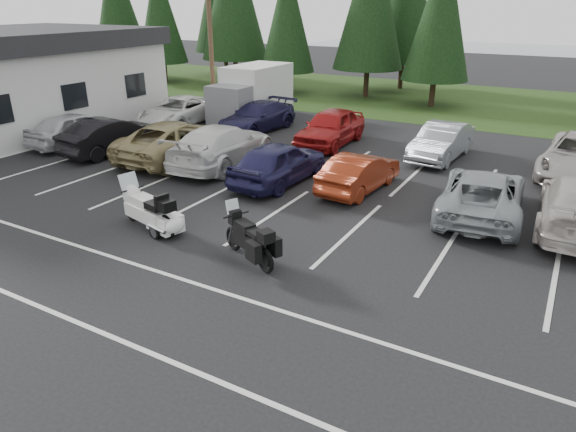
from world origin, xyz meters
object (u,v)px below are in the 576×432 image
(car_near_4, at_px, (279,162))
(cargo_trailer, at_px, (165,224))
(car_near_1, at_px, (112,135))
(car_far_2, at_px, (331,127))
(car_far_3, at_px, (441,142))
(box_truck, at_px, (248,94))
(car_near_0, at_px, (76,128))
(car_far_0, at_px, (179,111))
(car_near_5, at_px, (359,172))
(car_near_3, at_px, (222,145))
(car_far_1, at_px, (257,117))
(car_near_6, at_px, (482,194))
(utility_pole, at_px, (210,32))
(adventure_motorcycle, at_px, (248,235))
(touring_motorcycle, at_px, (147,205))
(car_near_2, at_px, (177,140))

(car_near_4, xyz_separation_m, cargo_trailer, (-0.51, -5.58, -0.45))
(car_near_4, bearing_deg, car_near_1, 3.37)
(car_far_2, distance_m, car_far_3, 5.08)
(box_truck, relative_size, car_near_0, 1.22)
(car_near_1, height_order, car_far_0, car_near_1)
(car_near_1, bearing_deg, car_near_0, 1.39)
(car_far_0, bearing_deg, car_near_5, -27.43)
(car_near_3, height_order, car_far_1, car_near_3)
(car_near_1, height_order, car_near_6, car_near_1)
(utility_pole, distance_m, cargo_trailer, 16.76)
(adventure_motorcycle, bearing_deg, car_near_0, -178.56)
(car_near_6, xyz_separation_m, car_far_0, (-16.75, 5.25, 0.02))
(car_near_6, distance_m, adventure_motorcycle, 7.72)
(car_near_0, xyz_separation_m, car_far_1, (5.86, 6.49, -0.06))
(car_far_2, bearing_deg, car_near_1, -144.03)
(car_near_6, bearing_deg, car_near_0, -4.39)
(touring_motorcycle, bearing_deg, box_truck, 126.11)
(car_near_1, height_order, adventure_motorcycle, car_near_1)
(car_far_3, bearing_deg, car_near_4, -121.40)
(car_near_2, height_order, car_near_3, car_near_3)
(car_near_1, bearing_deg, car_near_6, -173.56)
(car_near_2, relative_size, car_far_0, 1.11)
(car_far_2, bearing_deg, car_near_5, -56.91)
(car_far_0, bearing_deg, car_near_4, -36.23)
(utility_pole, relative_size, car_near_2, 1.53)
(car_near_6, xyz_separation_m, car_far_2, (-7.77, 5.44, 0.11))
(box_truck, height_order, car_near_4, box_truck)
(car_near_3, bearing_deg, car_near_6, 173.16)
(box_truck, xyz_separation_m, car_near_5, (10.00, -7.93, -0.79))
(car_far_1, bearing_deg, cargo_trailer, -64.13)
(car_far_3, relative_size, cargo_trailer, 3.10)
(car_far_0, bearing_deg, car_far_3, -3.91)
(car_near_4, distance_m, adventure_motorcycle, 6.25)
(car_near_3, relative_size, car_near_4, 1.24)
(car_far_2, bearing_deg, cargo_trailer, -90.69)
(car_far_3, bearing_deg, car_near_1, -149.90)
(box_truck, distance_m, adventure_motorcycle, 17.29)
(car_near_0, xyz_separation_m, car_near_3, (7.87, 0.76, 0.05))
(car_near_4, relative_size, touring_motorcycle, 1.63)
(car_far_2, height_order, car_far_3, car_far_2)
(car_far_0, bearing_deg, touring_motorcycle, -58.80)
(car_near_0, xyz_separation_m, touring_motorcycle, (9.80, -5.57, 0.00))
(car_near_4, bearing_deg, utility_pole, -39.07)
(box_truck, relative_size, car_near_6, 1.08)
(car_near_5, distance_m, cargo_trailer, 7.15)
(car_near_5, bearing_deg, car_far_2, -50.73)
(car_near_2, relative_size, car_far_2, 1.21)
(car_far_1, distance_m, car_far_2, 4.53)
(car_near_2, distance_m, car_near_6, 12.45)
(car_near_2, distance_m, car_near_4, 5.38)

